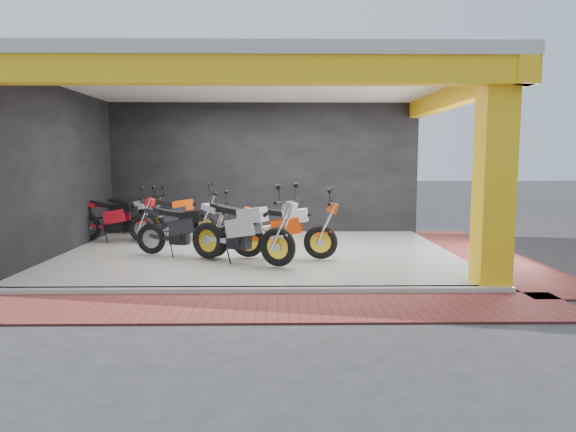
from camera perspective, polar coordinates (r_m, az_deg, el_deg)
ground at (r=8.84m, az=-3.85°, el=-6.92°), size 80.00×80.00×0.00m
showroom_floor at (r=10.78m, az=-3.29°, el=-4.23°), size 8.00×6.00×0.10m
showroom_ceiling at (r=10.72m, az=-3.42°, el=14.77°), size 8.40×6.40×0.20m
back_wall at (r=13.70m, az=-2.78°, el=5.17°), size 8.20×0.20×3.50m
left_wall at (r=11.54m, az=-24.21°, el=4.41°), size 0.20×6.20×3.50m
corner_column at (r=8.51m, az=21.95°, el=4.03°), size 0.50×0.50×3.50m
header_beam_front at (r=7.71m, az=-4.44°, el=15.84°), size 8.40×0.30×0.40m
header_beam_right at (r=11.24m, az=17.95°, el=12.54°), size 0.30×6.40×0.40m
floor_kerb at (r=7.84m, az=-4.25°, el=-8.27°), size 8.00×0.20×0.10m
paver_front at (r=7.10m, az=-4.62°, el=-10.13°), size 9.00×1.40×0.03m
paver_right at (r=11.62m, az=21.15°, el=-4.06°), size 1.40×7.00×0.03m
moto_hero at (r=9.76m, az=3.66°, el=-1.09°), size 2.28×1.14×1.33m
moto_row_a at (r=9.05m, az=-1.16°, el=-1.32°), size 2.49×1.90×1.44m
moto_row_b at (r=10.07m, az=-8.30°, el=-1.11°), size 2.19×1.26×1.26m
moto_row_c at (r=12.29m, az=-9.34°, el=0.35°), size 2.18×0.82×1.33m
moto_row_d at (r=12.21m, az=-15.94°, el=0.02°), size 2.20×1.19×1.27m
moto_row_e at (r=13.56m, az=-14.76°, el=0.47°), size 2.03×1.07×1.18m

